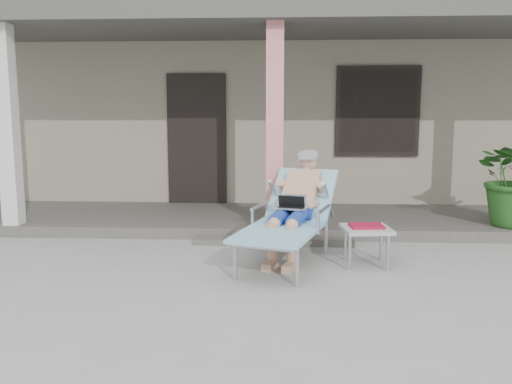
{
  "coord_description": "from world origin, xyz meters",
  "views": [
    {
      "loc": [
        0.12,
        -4.81,
        1.67
      ],
      "look_at": [
        -0.16,
        0.6,
        0.85
      ],
      "focal_mm": 38.0,
      "sensor_mm": 36.0,
      "label": 1
    }
  ],
  "objects": [
    {
      "name": "ground",
      "position": [
        0.0,
        0.0,
        0.0
      ],
      "size": [
        60.0,
        60.0,
        0.0
      ],
      "primitive_type": "plane",
      "color": "#9E9E99",
      "rests_on": "ground"
    },
    {
      "name": "house",
      "position": [
        0.0,
        6.5,
        1.67
      ],
      "size": [
        10.4,
        5.4,
        3.3
      ],
      "color": "#9D957C",
      "rests_on": "ground"
    },
    {
      "name": "porch_deck",
      "position": [
        0.0,
        3.0,
        0.07
      ],
      "size": [
        10.0,
        2.0,
        0.15
      ],
      "primitive_type": "cube",
      "color": "#605B56",
      "rests_on": "ground"
    },
    {
      "name": "porch_overhang",
      "position": [
        0.0,
        2.95,
        2.79
      ],
      "size": [
        10.0,
        2.3,
        2.85
      ],
      "color": "silver",
      "rests_on": "porch_deck"
    },
    {
      "name": "porch_step",
      "position": [
        0.0,
        1.85,
        0.04
      ],
      "size": [
        2.0,
        0.3,
        0.07
      ],
      "primitive_type": "cube",
      "color": "#605B56",
      "rests_on": "ground"
    },
    {
      "name": "lounger",
      "position": [
        0.22,
        1.2,
        0.78
      ],
      "size": [
        1.24,
        2.03,
        1.27
      ],
      "rotation": [
        0.0,
        0.0,
        -0.29
      ],
      "color": "#B7B7BC",
      "rests_on": "ground"
    },
    {
      "name": "side_table",
      "position": [
        1.02,
        0.96,
        0.38
      ],
      "size": [
        0.55,
        0.55,
        0.45
      ],
      "rotation": [
        0.0,
        0.0,
        0.11
      ],
      "color": "#B0B0AB",
      "rests_on": "ground"
    }
  ]
}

